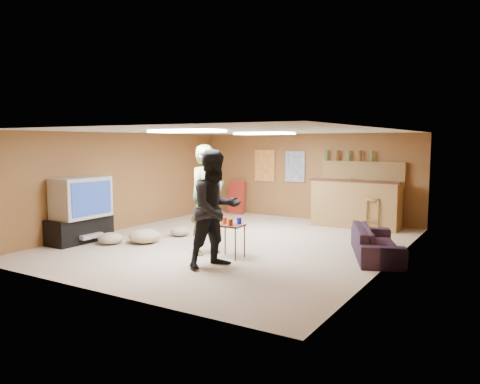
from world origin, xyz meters
The scene contains 32 objects.
ground centered at (0.00, 0.00, 0.00)m, with size 7.00×7.00×0.00m, color tan.
ceiling centered at (0.00, 0.00, 2.20)m, with size 6.00×7.00×0.02m, color silver.
wall_back centered at (0.00, 3.50, 1.10)m, with size 6.00×0.02×2.20m, color brown.
wall_front centered at (0.00, -3.50, 1.10)m, with size 6.00×0.02×2.20m, color brown.
wall_left centered at (-3.00, 0.00, 1.10)m, with size 0.02×7.00×2.20m, color brown.
wall_right centered at (3.00, 0.00, 1.10)m, with size 0.02×7.00×2.20m, color brown.
tv_stand centered at (-2.72, -1.50, 0.25)m, with size 0.55×1.30×0.50m, color black.
dvd_box centered at (-2.50, -1.50, 0.15)m, with size 0.35×0.50×0.08m, color #B2B2B7.
tv_body centered at (-2.65, -1.50, 0.90)m, with size 0.60×1.10×0.80m, color #B2B2B7.
tv_screen centered at (-2.34, -1.50, 0.90)m, with size 0.02×0.95×0.65m, color navy.
bar_counter centered at (1.50, 2.95, 0.55)m, with size 2.00×0.60×1.10m, color brown.
bar_lip centered at (1.50, 2.70, 1.10)m, with size 2.10×0.12×0.05m, color #3A1B12.
bar_shelf centered at (1.50, 3.40, 1.50)m, with size 2.00×0.18×0.05m, color brown.
bar_backing centered at (1.50, 3.42, 1.20)m, with size 2.00×0.14×0.60m, color brown.
poster_left centered at (-1.20, 3.46, 1.35)m, with size 0.60×0.03×0.85m, color #BF3F26.
poster_right centered at (-0.30, 3.46, 1.35)m, with size 0.55×0.03×0.80m, color #334C99.
folding_chair_stack centered at (-2.00, 3.30, 0.45)m, with size 0.50×0.14×0.90m, color maroon.
ceiling_panel_front centered at (0.00, -1.50, 2.17)m, with size 1.20×0.60×0.04m, color white.
ceiling_panel_back centered at (0.00, 1.20, 2.17)m, with size 1.20×0.60×0.04m, color white.
person_olive centered at (0.04, -0.97, 0.97)m, with size 0.71×0.47×1.95m, color #5F6E40.
person_black centered at (0.66, -1.63, 0.94)m, with size 0.91×0.71×1.87m, color black.
sofa centered at (2.70, 0.31, 0.27)m, with size 1.82×0.71×0.53m, color black.
tray_table centered at (0.55, -1.03, 0.29)m, with size 0.45×0.36×0.58m, color #3A1B12.
cup_red_near centered at (0.42, -1.00, 0.64)m, with size 0.08×0.08×0.11m, color #A92C0B.
cup_red_far centered at (0.62, -1.12, 0.64)m, with size 0.08×0.08×0.12m, color #A92C0B.
cup_blue centered at (0.66, -0.91, 0.64)m, with size 0.08×0.08×0.11m, color #161594.
bar_stool_left centered at (1.23, 2.84, 0.56)m, with size 0.36×0.36×1.13m, color brown, non-canonical shape.
bar_stool_right centered at (1.98, 2.74, 0.61)m, with size 0.38×0.38×1.21m, color brown, non-canonical shape.
cushion_near_tv centered at (-1.54, -0.91, 0.14)m, with size 0.63×0.63×0.28m, color gray.
cushion_mid centered at (-1.38, 0.00, 0.09)m, with size 0.41×0.41×0.19m, color gray.
cushion_far centered at (-2.05, -1.32, 0.11)m, with size 0.49×0.49×0.22m, color gray.
bottle_row centered at (1.16, 3.38, 1.65)m, with size 1.20×0.08×0.26m, color #3F7233, non-canonical shape.
Camera 1 is at (4.81, -7.70, 2.00)m, focal length 35.00 mm.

